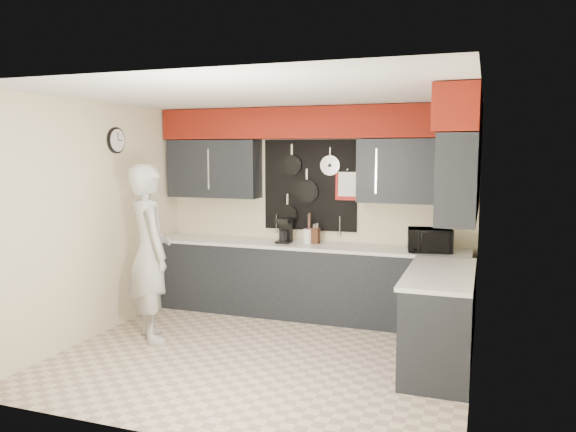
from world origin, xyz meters
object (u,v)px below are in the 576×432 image
at_px(utensil_crock, 308,236).
at_px(coffee_maker, 285,230).
at_px(knife_block, 316,236).
at_px(person, 150,253).
at_px(microwave, 430,240).

xyz_separation_m(utensil_crock, coffee_maker, (-0.28, -0.09, 0.07)).
distance_m(knife_block, person, 2.03).
distance_m(knife_block, coffee_maker, 0.40).
height_order(microwave, person, person).
height_order(knife_block, coffee_maker, coffee_maker).
xyz_separation_m(microwave, knife_block, (-1.38, 0.12, -0.04)).
relative_size(knife_block, person, 0.10).
distance_m(microwave, person, 3.12).
bearing_deg(knife_block, utensil_crock, 172.89).
bearing_deg(utensil_crock, knife_block, -14.52).
distance_m(microwave, utensil_crock, 1.50).
height_order(knife_block, person, person).
height_order(utensil_crock, coffee_maker, coffee_maker).
xyz_separation_m(microwave, utensil_crock, (-1.49, 0.15, -0.05)).
relative_size(utensil_crock, coffee_maker, 0.55).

